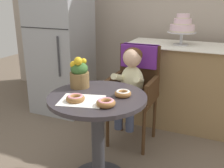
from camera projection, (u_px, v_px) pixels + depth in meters
back_wall at (164, 0)px, 3.34m from camera, size 4.80×0.10×2.70m
cafe_table at (98, 122)px, 2.00m from camera, size 0.72×0.72×0.72m
wicker_chair at (136, 78)px, 2.61m from camera, size 0.42×0.45×0.95m
seated_child at (131, 79)px, 2.46m from camera, size 0.27×0.32×0.73m
paper_napkin at (82, 101)px, 1.84m from camera, size 0.35×0.30×0.00m
donut_front at (106, 102)px, 1.75m from camera, size 0.13×0.13×0.04m
donut_mid at (75, 98)px, 1.83m from camera, size 0.13×0.13×0.04m
donut_side at (123, 93)px, 1.92m from camera, size 0.12×0.12×0.04m
flower_vase at (79, 74)px, 2.08m from camera, size 0.15×0.15×0.25m
display_counter at (196, 87)px, 2.94m from camera, size 1.56×0.62×0.90m
tiered_cake_stand at (182, 27)px, 2.81m from camera, size 0.30×0.30×0.32m
refrigerator at (61, 43)px, 3.25m from camera, size 0.64×0.63×1.70m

